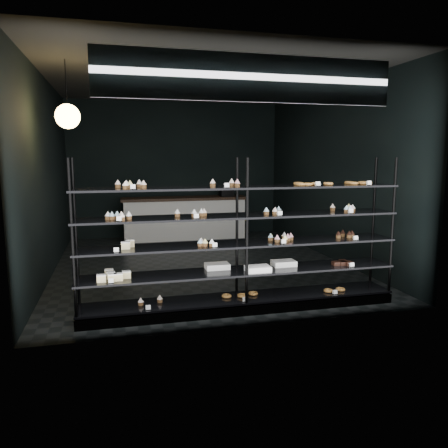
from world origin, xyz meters
name	(u,v)px	position (x,y,z in m)	size (l,w,h in m)	color
room	(200,175)	(0.00, 0.00, 1.60)	(5.01, 6.01, 3.20)	black
display_shelf	(240,261)	(0.03, -2.45, 0.63)	(4.00, 0.50, 1.91)	black
signage	(250,78)	(0.00, -2.93, 2.75)	(3.30, 0.05, 0.50)	#0C0D40
pendant_lamp	(68,116)	(-2.02, -1.26, 2.45)	(0.33, 0.33, 0.89)	black
service_counter	(185,217)	(0.12, 2.50, 0.50)	(2.89, 0.65, 1.23)	beige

